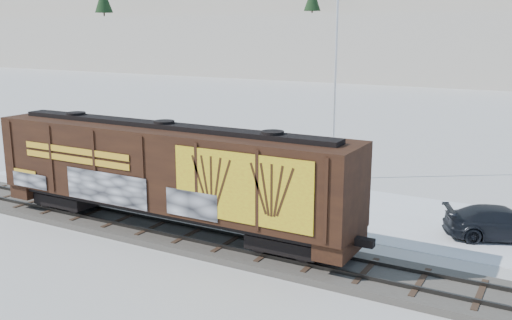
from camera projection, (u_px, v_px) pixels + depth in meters
The scene contains 8 objects.
ground at pixel (229, 248), 24.12m from camera, with size 500.00×500.00×0.00m, color white.
rail_track at pixel (229, 245), 24.09m from camera, with size 50.00×3.40×0.43m.
parking_strip at pixel (304, 202), 30.48m from camera, with size 40.00×8.00×0.03m, color white.
hopper_railcar at pixel (166, 170), 25.00m from camera, with size 17.62×3.06×4.67m.
flagpole at pixel (336, 102), 34.32m from camera, with size 2.30×0.90×12.66m.
car_silver at pixel (232, 186), 30.78m from camera, with size 1.78×4.43×1.51m, color #B1B3B9.
car_white at pixel (236, 181), 32.12m from camera, with size 1.48×4.24×1.40m, color silver.
car_dark at pixel (502, 223), 25.00m from camera, with size 2.00×4.92×1.43m, color black.
Camera 1 is at (12.13, -19.21, 9.00)m, focal length 40.00 mm.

